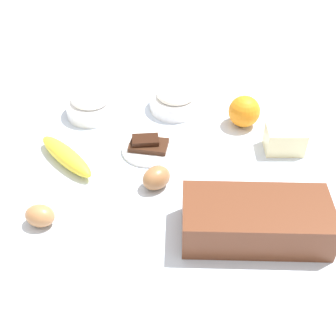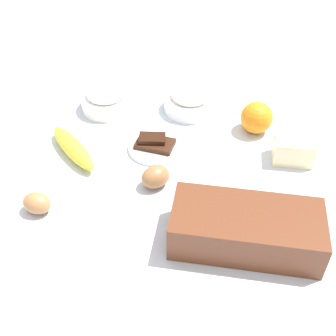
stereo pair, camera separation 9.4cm
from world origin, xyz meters
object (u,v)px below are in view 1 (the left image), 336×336
at_px(loaf_pan, 256,220).
at_px(orange_fruit, 244,111).
at_px(banana, 66,156).
at_px(egg_near_butter, 156,178).
at_px(sugar_bowl, 91,104).
at_px(butter_block, 285,140).
at_px(flour_bowl, 176,100).
at_px(egg_beside_bowl, 40,216).
at_px(chocolate_plate, 148,147).

bearing_deg(loaf_pan, orange_fruit, -92.45).
relative_size(banana, egg_near_butter, 2.91).
xyz_separation_m(sugar_bowl, butter_block, (-0.49, 0.12, -0.00)).
relative_size(orange_fruit, butter_block, 0.89).
height_order(flour_bowl, egg_beside_bowl, flour_bowl).
bearing_deg(chocolate_plate, banana, 17.76).
bearing_deg(chocolate_plate, loaf_pan, 133.52).
bearing_deg(egg_beside_bowl, banana, -91.53).
xyz_separation_m(flour_bowl, chocolate_plate, (0.06, 0.18, -0.02)).
relative_size(sugar_bowl, egg_beside_bowl, 2.24).
height_order(egg_beside_bowl, chocolate_plate, egg_beside_bowl).
bearing_deg(egg_near_butter, egg_beside_bowl, 29.35).
relative_size(loaf_pan, egg_beside_bowl, 4.77).
relative_size(orange_fruit, chocolate_plate, 0.62).
bearing_deg(sugar_bowl, butter_block, 166.60).
bearing_deg(butter_block, egg_beside_bowl, 28.07).
height_order(sugar_bowl, chocolate_plate, sugar_bowl).
bearing_deg(loaf_pan, chocolate_plate, -48.98).
height_order(butter_block, egg_beside_bowl, butter_block).
xyz_separation_m(flour_bowl, butter_block, (-0.27, 0.16, 0.00)).
distance_m(flour_bowl, butter_block, 0.31).
height_order(loaf_pan, egg_near_butter, loaf_pan).
bearing_deg(orange_fruit, flour_bowl, -18.87).
relative_size(orange_fruit, egg_near_butter, 1.23).
bearing_deg(chocolate_plate, orange_fruit, -152.01).
distance_m(orange_fruit, butter_block, 0.13).
xyz_separation_m(orange_fruit, chocolate_plate, (0.23, 0.12, -0.03)).
xyz_separation_m(loaf_pan, sugar_bowl, (0.40, -0.39, -0.01)).
height_order(loaf_pan, sugar_bowl, loaf_pan).
relative_size(banana, orange_fruit, 2.37).
bearing_deg(butter_block, banana, 9.50).
bearing_deg(banana, chocolate_plate, -162.24).
xyz_separation_m(butter_block, egg_near_butter, (0.29, 0.15, -0.00)).
height_order(banana, chocolate_plate, banana).
height_order(orange_fruit, butter_block, orange_fruit).
xyz_separation_m(egg_near_butter, chocolate_plate, (0.03, -0.12, -0.02)).
xyz_separation_m(flour_bowl, egg_near_butter, (0.02, 0.31, -0.00)).
height_order(orange_fruit, egg_beside_bowl, orange_fruit).
distance_m(butter_block, egg_beside_bowl, 0.58).
bearing_deg(banana, butter_block, -170.50).
bearing_deg(butter_block, egg_near_butter, 27.08).
height_order(butter_block, egg_near_butter, butter_block).
relative_size(sugar_bowl, banana, 0.70).
bearing_deg(butter_block, loaf_pan, 71.45).
relative_size(loaf_pan, egg_near_butter, 4.37).
distance_m(flour_bowl, egg_near_butter, 0.31).
relative_size(banana, butter_block, 2.11).
distance_m(flour_bowl, egg_beside_bowl, 0.50).
bearing_deg(sugar_bowl, chocolate_plate, 139.33).
distance_m(egg_near_butter, chocolate_plate, 0.13).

